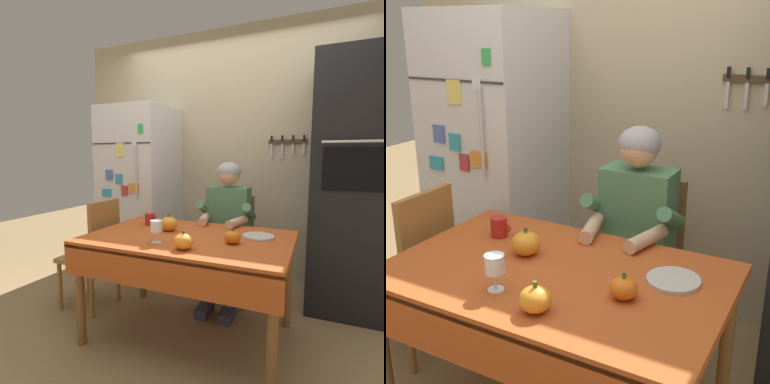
# 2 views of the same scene
# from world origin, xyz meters

# --- Properties ---
(back_wall_assembly) EXTENTS (3.70, 0.13, 2.60)m
(back_wall_assembly) POSITION_xyz_m (0.05, 1.35, 1.30)
(back_wall_assembly) COLOR #BCAD89
(back_wall_assembly) RESTS_ON ground
(refrigerator) EXTENTS (0.68, 0.71, 1.80)m
(refrigerator) POSITION_xyz_m (-0.95, 0.96, 0.90)
(refrigerator) COLOR silver
(refrigerator) RESTS_ON ground
(dining_table) EXTENTS (1.40, 0.90, 0.74)m
(dining_table) POSITION_xyz_m (0.00, 0.08, 0.66)
(dining_table) COLOR brown
(dining_table) RESTS_ON ground
(chair_behind_person) EXTENTS (0.40, 0.40, 0.93)m
(chair_behind_person) POSITION_xyz_m (0.10, 0.87, 0.51)
(chair_behind_person) COLOR brown
(chair_behind_person) RESTS_ON ground
(seated_person) EXTENTS (0.47, 0.55, 1.25)m
(seated_person) POSITION_xyz_m (0.10, 0.68, 0.74)
(seated_person) COLOR #38384C
(seated_person) RESTS_ON ground
(chair_left_side) EXTENTS (0.40, 0.40, 0.93)m
(chair_left_side) POSITION_xyz_m (-0.90, 0.18, 0.51)
(chair_left_side) COLOR #9E6B33
(chair_left_side) RESTS_ON ground
(coffee_mug) EXTENTS (0.11, 0.08, 0.10)m
(coffee_mug) POSITION_xyz_m (-0.42, 0.28, 0.79)
(coffee_mug) COLOR #B2231E
(coffee_mug) RESTS_ON dining_table
(wine_glass) EXTENTS (0.08, 0.08, 0.15)m
(wine_glass) POSITION_xyz_m (-0.12, -0.15, 0.84)
(wine_glass) COLOR white
(wine_glass) RESTS_ON dining_table
(pumpkin_large) EXTENTS (0.12, 0.12, 0.12)m
(pumpkin_large) POSITION_xyz_m (0.10, -0.20, 0.79)
(pumpkin_large) COLOR orange
(pumpkin_large) RESTS_ON dining_table
(pumpkin_medium) EXTENTS (0.13, 0.13, 0.13)m
(pumpkin_medium) POSITION_xyz_m (-0.20, 0.17, 0.79)
(pumpkin_medium) COLOR orange
(pumpkin_medium) RESTS_ON dining_table
(pumpkin_small) EXTENTS (0.11, 0.11, 0.11)m
(pumpkin_small) POSITION_xyz_m (0.33, 0.03, 0.78)
(pumpkin_small) COLOR orange
(pumpkin_small) RESTS_ON dining_table
(serving_tray) EXTENTS (0.21, 0.21, 0.02)m
(serving_tray) POSITION_xyz_m (0.46, 0.24, 0.75)
(serving_tray) COLOR #B7B2A8
(serving_tray) RESTS_ON dining_table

